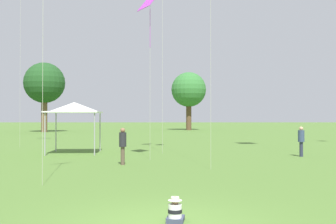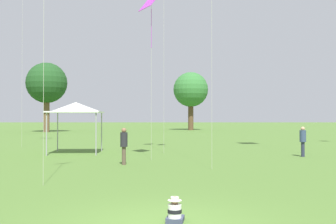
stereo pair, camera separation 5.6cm
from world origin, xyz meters
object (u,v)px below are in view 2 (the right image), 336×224
(person_standing_1, at_px, (303,139))
(canopy_tent, at_px, (76,108))
(distant_tree_1, at_px, (47,83))
(seated_toddler, at_px, (175,212))
(person_standing_3, at_px, (124,143))
(distant_tree_0, at_px, (191,90))
(kite_2, at_px, (151,3))

(person_standing_1, bearing_deg, canopy_tent, 23.61)
(person_standing_1, height_order, distant_tree_1, distant_tree_1)
(seated_toddler, relative_size, canopy_tent, 0.16)
(person_standing_1, bearing_deg, distant_tree_1, -22.09)
(seated_toddler, xyz_separation_m, canopy_tent, (-5.82, 15.48, 2.53))
(person_standing_1, height_order, canopy_tent, canopy_tent)
(person_standing_3, height_order, distant_tree_0, distant_tree_0)
(distant_tree_1, bearing_deg, person_standing_3, -67.79)
(distant_tree_1, bearing_deg, seated_toddler, -69.60)
(person_standing_3, distance_m, canopy_tent, 6.95)
(seated_toddler, xyz_separation_m, person_standing_1, (7.23, 13.52, 0.77))
(seated_toddler, distance_m, distant_tree_1, 52.40)
(person_standing_1, height_order, person_standing_3, person_standing_3)
(person_standing_3, bearing_deg, seated_toddler, -123.72)
(canopy_tent, height_order, kite_2, kite_2)
(person_standing_1, bearing_deg, distant_tree_0, -52.75)
(seated_toddler, xyz_separation_m, distant_tree_1, (-18.11, 48.69, 6.85))
(person_standing_3, bearing_deg, distant_tree_0, 36.80)
(person_standing_1, height_order, kite_2, kite_2)
(seated_toddler, xyz_separation_m, distant_tree_0, (3.32, 57.28, 6.47))
(seated_toddler, xyz_separation_m, person_standing_3, (-2.23, 9.78, 0.80))
(person_standing_3, height_order, canopy_tent, canopy_tent)
(kite_2, xyz_separation_m, distant_tree_1, (-17.05, 36.92, -0.97))
(kite_2, relative_size, distant_tree_1, 0.86)
(distant_tree_0, bearing_deg, distant_tree_1, -158.16)
(canopy_tent, distance_m, distant_tree_1, 35.68)
(person_standing_3, height_order, distant_tree_1, distant_tree_1)
(person_standing_1, relative_size, distant_tree_0, 0.17)
(person_standing_1, distance_m, kite_2, 11.03)
(seated_toddler, relative_size, person_standing_3, 0.32)
(distant_tree_0, bearing_deg, canopy_tent, -102.32)
(person_standing_1, xyz_separation_m, kite_2, (-8.30, -1.75, 7.05))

